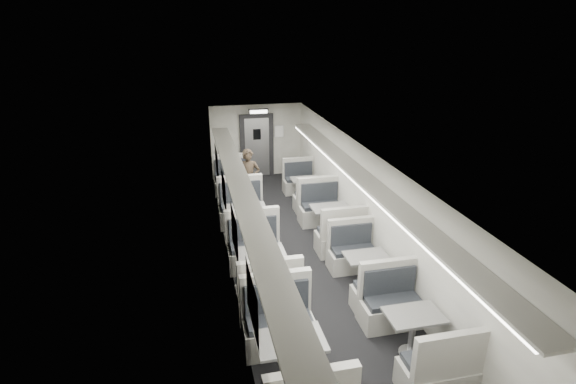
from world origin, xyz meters
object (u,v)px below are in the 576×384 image
booth_left_a (235,190)px  booth_left_d (291,362)px  booth_right_b (330,221)px  vestibule_door (257,146)px  booth_right_d (412,333)px  booth_right_c (366,271)px  booth_right_a (305,189)px  booth_left_c (261,270)px  passenger (249,179)px  exit_sign (258,111)px  booth_left_b (246,223)px

booth_left_a → booth_left_d: (0.00, -7.09, 0.02)m
booth_right_b → vestibule_door: (-1.00, 4.88, 0.64)m
booth_left_a → booth_right_b: (2.00, -2.62, 0.00)m
booth_right_d → booth_right_b: bearing=90.0°
booth_right_b → booth_right_c: booth_right_b is taller
booth_right_c → booth_right_a: bearing=90.0°
booth_left_c → passenger: size_ratio=1.35×
passenger → booth_right_b: bearing=-43.0°
booth_right_a → exit_sign: exit_sign is taller
vestibule_door → booth_left_c: bearing=-98.4°
booth_right_a → passenger: bearing=-174.5°
booth_left_b → booth_right_d: bearing=-66.1°
booth_left_c → booth_left_d: size_ratio=0.98×
booth_left_a → exit_sign: bearing=60.6°
booth_right_b → booth_right_c: bearing=-90.0°
booth_right_d → booth_right_a: bearing=90.0°
booth_left_a → passenger: 0.71m
passenger → exit_sign: (0.65, 2.20, 1.43)m
booth_right_a → booth_right_c: bearing=-90.0°
booth_left_a → exit_sign: size_ratio=3.57×
booth_right_b → vestibule_door: bearing=101.6°
booth_right_c → vestibule_door: bearing=97.9°
booth_right_a → booth_left_a: bearing=172.4°
booth_right_c → exit_sign: (-1.00, 6.69, 1.92)m
booth_left_c → booth_right_b: booth_left_c is taller
exit_sign → booth_left_a: bearing=-119.4°
booth_right_a → vestibule_door: (-1.00, 2.53, 0.69)m
booth_left_d → booth_left_a: bearing=90.0°
booth_left_d → booth_left_b: bearing=90.0°
booth_left_c → booth_right_b: bearing=43.2°
booth_left_d → booth_right_a: size_ratio=1.19×
booth_left_a → booth_right_c: bearing=-67.9°
booth_left_b → booth_left_c: size_ratio=1.03×
booth_right_a → exit_sign: (-1.00, 2.04, 1.93)m
booth_left_a → booth_right_d: (2.00, -6.85, -0.01)m
booth_right_a → booth_right_c: (0.00, -4.65, 0.01)m
booth_right_a → booth_left_b: bearing=-133.9°
booth_left_b → booth_left_c: booth_left_b is taller
booth_left_b → booth_left_d: size_ratio=1.01×
booth_left_b → booth_right_c: 3.26m
booth_right_b → vestibule_door: vestibule_door is taller
booth_right_c → exit_sign: 7.03m
booth_left_a → booth_right_c: 5.31m
passenger → exit_sign: exit_sign is taller
booth_left_a → booth_left_c: 4.50m
booth_right_a → passenger: size_ratio=1.16×
booth_left_d → passenger: passenger is taller
booth_left_d → booth_right_d: 2.01m
booth_left_c → booth_right_a: booth_left_c is taller
booth_right_b → booth_right_d: 4.22m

